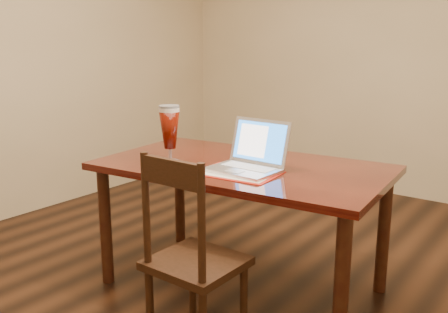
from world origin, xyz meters
The scene contains 3 objects.
ground centered at (0.00, 0.00, 0.00)m, with size 5.00×5.00×0.00m, color black.
dining_table centered at (-0.06, 0.11, 0.68)m, with size 1.68×1.04×1.08m.
dining_chair centered at (0.10, -0.50, 0.45)m, with size 0.41×0.39×0.95m.
Camera 1 is at (1.50, -2.12, 1.43)m, focal length 40.00 mm.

